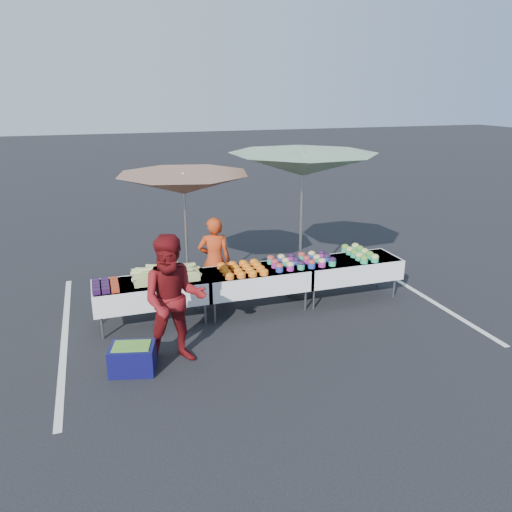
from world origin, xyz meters
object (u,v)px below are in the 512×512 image
object	(u,v)px
table_right	(348,268)
storage_bin	(133,358)
umbrella_right	(303,166)
customer	(174,300)
table_center	(256,279)
vendor	(214,261)
table_left	(151,291)
umbrella_left	(184,185)

from	to	relation	value
table_right	storage_bin	world-z (taller)	table_right
table_right	umbrella_right	distance (m)	2.07
table_right	customer	bearing A→B (deg)	-158.99
table_center	vendor	xyz separation A→B (m)	(-0.60, 0.55, 0.22)
customer	vendor	bearing A→B (deg)	70.91
vendor	table_left	bearing A→B (deg)	37.41
umbrella_right	table_right	bearing A→B (deg)	-26.44
table_left	umbrella_left	bearing A→B (deg)	46.82
umbrella_right	storage_bin	xyz separation A→B (m)	(-3.25, -1.82, -2.24)
customer	umbrella_left	size ratio (longest dim) A/B	0.70
umbrella_right	storage_bin	world-z (taller)	umbrella_right
table_right	umbrella_right	world-z (taller)	umbrella_right
table_right	customer	size ratio (longest dim) A/B	0.99
table_right	umbrella_left	bearing A→B (deg)	164.32
table_center	table_right	world-z (taller)	same
umbrella_left	umbrella_right	bearing A→B (deg)	-11.07
table_right	storage_bin	xyz separation A→B (m)	(-4.06, -1.42, -0.38)
umbrella_right	storage_bin	bearing A→B (deg)	-150.82
umbrella_left	umbrella_right	distance (m)	2.10
umbrella_right	umbrella_left	bearing A→B (deg)	168.93
table_center	vendor	bearing A→B (deg)	137.61
table_left	umbrella_right	bearing A→B (deg)	8.14
umbrella_right	table_center	bearing A→B (deg)	-158.11
table_center	customer	size ratio (longest dim) A/B	0.99
customer	storage_bin	size ratio (longest dim) A/B	2.71
table_center	storage_bin	xyz separation A→B (m)	(-2.26, -1.42, -0.38)
table_right	vendor	distance (m)	2.47
umbrella_left	table_left	bearing A→B (deg)	-133.18
table_center	table_right	distance (m)	1.80
table_right	umbrella_left	world-z (taller)	umbrella_left
table_right	vendor	size ratio (longest dim) A/B	1.16
umbrella_left	storage_bin	bearing A→B (deg)	-118.56
vendor	table_right	bearing A→B (deg)	179.85
table_center	storage_bin	bearing A→B (deg)	-147.88
table_left	table_center	distance (m)	1.80
table_left	table_right	bearing A→B (deg)	0.00
umbrella_left	umbrella_right	xyz separation A→B (m)	(2.04, -0.40, 0.29)
vendor	storage_bin	world-z (taller)	vendor
storage_bin	table_right	bearing A→B (deg)	33.43
vendor	storage_bin	size ratio (longest dim) A/B	2.31
storage_bin	customer	bearing A→B (deg)	23.05
table_left	umbrella_right	world-z (taller)	umbrella_right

